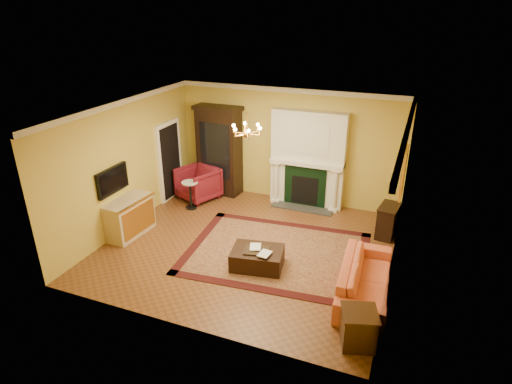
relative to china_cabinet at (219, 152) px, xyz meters
The scene contains 26 objects.
floor 3.33m from the china_cabinet, 53.18° to the right, with size 6.00×5.50×0.02m, color brown.
ceiling 3.62m from the china_cabinet, 53.18° to the right, with size 6.00×5.50×0.02m, color white.
wall_back 1.91m from the china_cabinet, ahead, with size 6.00×0.02×3.00m, color gold.
wall_front 5.58m from the china_cabinet, 70.45° to the right, with size 6.00×0.02×3.00m, color gold.
wall_left 2.76m from the china_cabinet, 114.71° to the right, with size 0.02×5.50×3.00m, color gold.
wall_right 5.48m from the china_cabinet, 27.06° to the right, with size 0.02×5.50×3.00m, color gold.
fireplace 2.47m from the china_cabinet, ahead, with size 1.90×0.70×2.50m.
crown_molding 3.00m from the china_cabinet, 39.44° to the right, with size 6.00×5.50×0.12m.
doorway 1.35m from the china_cabinet, 144.08° to the right, with size 0.08×1.05×2.10m.
tv_panel 3.28m from the china_cabinet, 109.30° to the right, with size 0.09×0.95×0.58m.
gilt_mirror 4.98m from the china_cabinet, 12.71° to the right, with size 0.06×0.76×1.05m.
chandelier 3.43m from the china_cabinet, 53.18° to the right, with size 0.63×0.55×0.53m.
oriental_rug 3.77m from the china_cabinet, 44.77° to the right, with size 3.79×2.84×0.02m, color #3F0D0E.
china_cabinet is the anchor object (origin of this frame).
wingback_armchair 1.01m from the china_cabinet, 117.48° to the right, with size 0.95×0.89×0.98m, color maroon.
pedestal_table 1.49m from the china_cabinet, 100.52° to the right, with size 0.41×0.41×0.74m.
commode 3.18m from the china_cabinet, 106.23° to the right, with size 0.55×1.16×0.87m, color #CBB594.
coral_sofa 5.59m from the china_cabinet, 35.89° to the right, with size 2.18×0.64×0.85m, color #E06347.
end_table 6.54m from the china_cabinet, 45.01° to the right, with size 0.50×0.50×0.58m, color #331B0E.
console_table 4.80m from the china_cabinet, 11.01° to the right, with size 0.37×0.65×0.73m, color black.
leather_ottoman 4.06m from the china_cabinet, 53.34° to the right, with size 1.01×0.74×0.38m, color black.
ottoman_tray 4.05m from the china_cabinet, 53.70° to the right, with size 0.49×0.38×0.03m, color black.
book_a 3.91m from the china_cabinet, 55.33° to the right, with size 0.22×0.03×0.29m, color gray.
book_b 4.16m from the china_cabinet, 53.31° to the right, with size 0.22×0.02×0.29m, color gray.
topiary_left 1.77m from the china_cabinet, ahead, with size 0.17×0.17×0.46m.
topiary_right 3.22m from the china_cabinet, ahead, with size 0.16×0.16×0.42m.
Camera 1 is at (3.15, -7.50, 4.89)m, focal length 30.00 mm.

